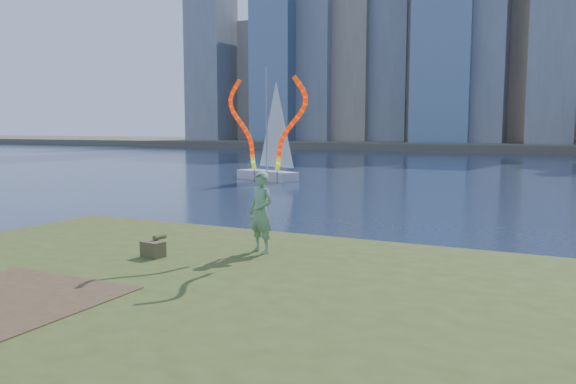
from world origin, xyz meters
The scene contains 7 objects.
ground centered at (0.00, 0.00, 0.00)m, with size 320.00×320.00×0.00m, color #18243C.
grassy_knoll centered at (0.00, -2.30, 0.34)m, with size 20.00×18.00×0.80m.
dirt_patch centered at (-2.20, -3.20, 0.81)m, with size 3.20×3.00×0.02m, color #47331E.
far_shore centered at (0.00, 95.00, 0.60)m, with size 320.00×40.00×1.20m, color #514C3B.
woman_with_ribbons centered at (-0.09, 1.68, 2.19)m, with size 2.03×0.75×4.18m.
canvas_bag centered at (-1.99, 0.27, 0.99)m, with size 0.51×0.58×0.46m.
sailboat centered at (-12.17, 24.89, 1.33)m, with size 5.04×3.15×7.72m.
Camera 1 is at (5.83, -9.14, 3.57)m, focal length 35.00 mm.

